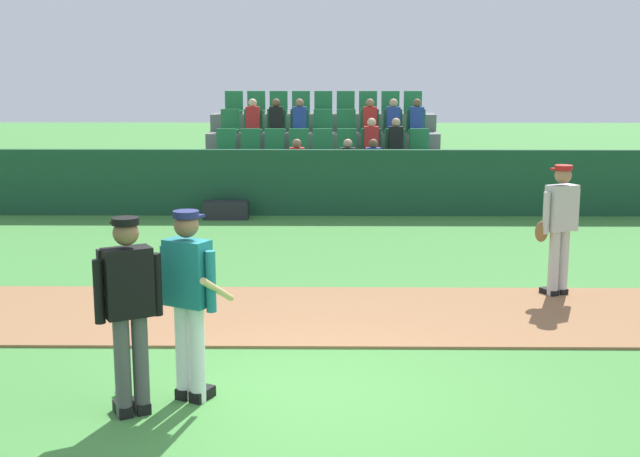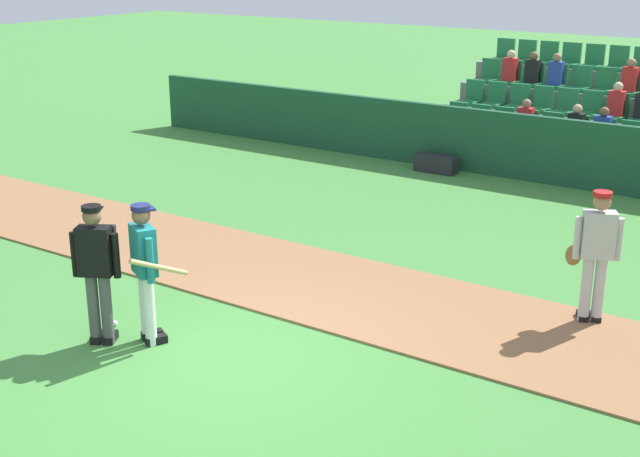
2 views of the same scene
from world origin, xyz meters
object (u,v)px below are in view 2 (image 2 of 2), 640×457
runner_grey_jersey (595,252)px  equipment_bag (436,164)px  batter_teal_jersey (145,268)px  umpire_home_plate (97,266)px  baseball (115,323)px

runner_grey_jersey → equipment_bag: runner_grey_jersey is taller
batter_teal_jersey → runner_grey_jersey: size_ratio=1.00×
batter_teal_jersey → runner_grey_jersey: bearing=40.0°
runner_grey_jersey → equipment_bag: (-5.11, 5.80, -0.78)m
batter_teal_jersey → umpire_home_plate: (-0.47, -0.33, 0.03)m
batter_teal_jersey → runner_grey_jersey: same height
umpire_home_plate → baseball: size_ratio=23.78×
batter_teal_jersey → umpire_home_plate: same height
batter_teal_jersey → runner_grey_jersey: 5.57m
runner_grey_jersey → baseball: size_ratio=23.78×
equipment_bag → batter_teal_jersey: bearing=-84.9°
batter_teal_jersey → runner_grey_jersey: (4.27, 3.58, -0.01)m
umpire_home_plate → runner_grey_jersey: bearing=39.5°
runner_grey_jersey → umpire_home_plate: bearing=-140.5°
baseball → equipment_bag: bearing=90.8°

